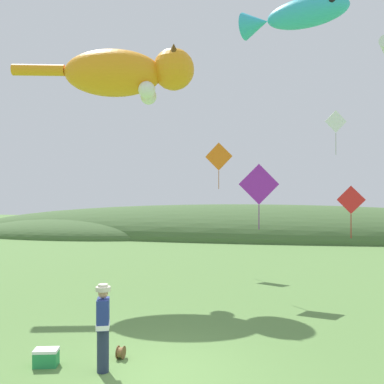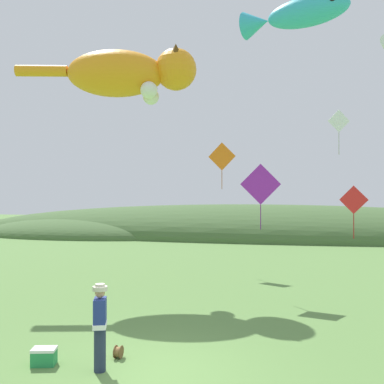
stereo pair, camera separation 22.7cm
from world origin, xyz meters
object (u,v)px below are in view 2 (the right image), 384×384
(kite_giant_cat, at_px, (129,74))
(kite_diamond_red, at_px, (354,200))
(picnic_cooler, at_px, (44,356))
(kite_diamond_white, at_px, (339,122))
(kite_diamond_orange, at_px, (222,157))
(kite_diamond_violet, at_px, (261,185))
(kite_spool, at_px, (118,352))
(kite_fish_windsock, at_px, (295,14))
(festival_attendant, at_px, (100,324))

(kite_giant_cat, height_order, kite_diamond_red, kite_giant_cat)
(picnic_cooler, height_order, kite_diamond_red, kite_diamond_red)
(picnic_cooler, bearing_deg, kite_diamond_white, 54.51)
(kite_diamond_orange, relative_size, kite_diamond_violet, 0.96)
(kite_diamond_red, height_order, kite_diamond_orange, kite_diamond_orange)
(kite_spool, xyz_separation_m, kite_diamond_violet, (2.73, 6.74, 3.81))
(kite_fish_windsock, bearing_deg, kite_spool, -132.46)
(kite_giant_cat, bearing_deg, kite_diamond_orange, 50.44)
(kite_fish_windsock, bearing_deg, kite_diamond_violet, 115.22)
(kite_giant_cat, xyz_separation_m, kite_fish_windsock, (6.59, -3.53, 0.42))
(kite_diamond_orange, height_order, kite_diamond_white, kite_diamond_white)
(kite_spool, relative_size, kite_diamond_white, 0.15)
(festival_attendant, height_order, kite_diamond_orange, kite_diamond_orange)
(kite_diamond_violet, bearing_deg, kite_diamond_white, 40.50)
(kite_giant_cat, height_order, kite_fish_windsock, kite_giant_cat)
(kite_diamond_violet, bearing_deg, festival_attendant, -110.81)
(festival_attendant, height_order, kite_giant_cat, kite_giant_cat)
(kite_diamond_white, height_order, kite_diamond_violet, kite_diamond_white)
(kite_diamond_red, bearing_deg, kite_spool, -128.21)
(kite_diamond_red, bearing_deg, picnic_cooler, -131.62)
(kite_spool, relative_size, kite_diamond_orange, 0.12)
(kite_spool, xyz_separation_m, picnic_cooler, (-1.39, -0.69, 0.04))
(kite_fish_windsock, xyz_separation_m, kite_diamond_violet, (-1.17, 2.48, -5.03))
(kite_fish_windsock, relative_size, kite_diamond_white, 1.84)
(kite_giant_cat, bearing_deg, kite_diamond_violet, -11.03)
(festival_attendant, height_order, kite_diamond_white, kite_diamond_white)
(kite_diamond_white, xyz_separation_m, kite_diamond_violet, (-3.00, -2.56, -2.59))
(kite_diamond_red, bearing_deg, kite_diamond_violet, -164.05)
(festival_attendant, xyz_separation_m, kite_diamond_red, (6.16, 8.42, 2.42))
(kite_diamond_red, relative_size, kite_diamond_orange, 0.86)
(kite_diamond_orange, bearing_deg, festival_attendant, -93.24)
(festival_attendant, xyz_separation_m, kite_giant_cat, (-2.58, 8.53, 7.61))
(festival_attendant, height_order, picnic_cooler, festival_attendant)
(kite_diamond_red, distance_m, kite_diamond_white, 3.57)
(picnic_cooler, distance_m, kite_diamond_violet, 9.29)
(kite_diamond_orange, distance_m, kite_diamond_violet, 5.67)
(festival_attendant, distance_m, kite_giant_cat, 11.72)
(picnic_cooler, distance_m, kite_giant_cat, 12.00)
(kite_diamond_red, bearing_deg, kite_fish_windsock, -122.14)
(kite_diamond_red, height_order, kite_diamond_violet, kite_diamond_violet)
(festival_attendant, height_order, kite_diamond_red, kite_diamond_red)
(kite_giant_cat, bearing_deg, kite_diamond_red, -0.71)
(kite_fish_windsock, xyz_separation_m, kite_diamond_white, (1.84, 5.04, -2.44))
(kite_diamond_orange, bearing_deg, kite_spool, -92.93)
(kite_diamond_violet, bearing_deg, kite_fish_windsock, -64.78)
(picnic_cooler, bearing_deg, kite_diamond_orange, 80.93)
(picnic_cooler, bearing_deg, kite_diamond_violet, 60.97)
(kite_diamond_orange, bearing_deg, kite_diamond_red, -36.89)
(kite_spool, height_order, kite_giant_cat, kite_giant_cat)
(kite_fish_windsock, bearing_deg, kite_diamond_orange, 113.69)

